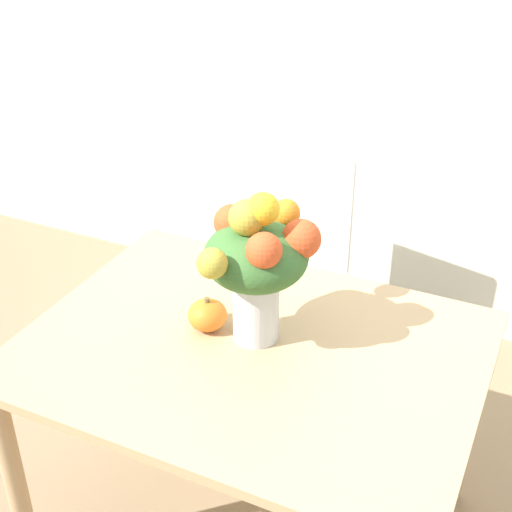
{
  "coord_description": "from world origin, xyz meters",
  "views": [
    {
      "loc": [
        0.67,
        -1.39,
        1.9
      ],
      "look_at": [
        -0.01,
        0.04,
        0.98
      ],
      "focal_mm": 50.0,
      "sensor_mm": 36.0,
      "label": 1
    }
  ],
  "objects": [
    {
      "name": "wall_back",
      "position": [
        0.0,
        1.41,
        1.35
      ],
      "size": [
        8.0,
        0.06,
        2.7
      ],
      "color": "silver",
      "rests_on": "ground_plane"
    },
    {
      "name": "flower_vase",
      "position": [
        -0.0,
        0.05,
        0.96
      ],
      "size": [
        0.3,
        0.38,
        0.44
      ],
      "color": "silver",
      "rests_on": "dining_table"
    },
    {
      "name": "pumpkin",
      "position": [
        -0.15,
        0.02,
        0.77
      ],
      "size": [
        0.11,
        0.11,
        0.1
      ],
      "color": "orange",
      "rests_on": "dining_table"
    },
    {
      "name": "dining_table",
      "position": [
        0.0,
        0.0,
        0.63
      ],
      "size": [
        1.22,
        0.92,
        0.72
      ],
      "color": "tan",
      "rests_on": "ground_plane"
    },
    {
      "name": "dining_chair_near_window",
      "position": [
        -0.23,
        0.8,
        0.47
      ],
      "size": [
        0.47,
        0.47,
        0.91
      ],
      "rotation": [
        0.0,
        0.0,
        -0.12
      ],
      "color": "white",
      "rests_on": "ground_plane"
    }
  ]
}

